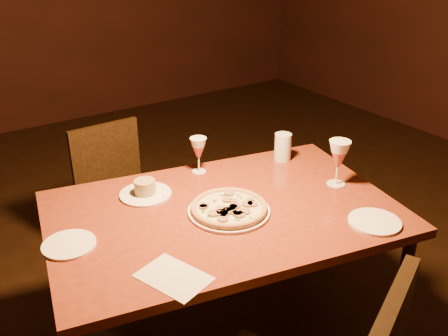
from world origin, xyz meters
TOP-DOWN VIEW (x-y plane):
  - dining_table at (0.04, 0.27)m, footprint 1.45×1.09m
  - chair_far at (-0.06, 1.11)m, footprint 0.39×0.39m
  - pizza_plate at (0.04, 0.24)m, footprint 0.31×0.31m
  - ramekin_saucer at (-0.16, 0.54)m, footprint 0.21×0.21m
  - wine_glass_far at (0.13, 0.60)m, footprint 0.07×0.07m
  - wine_glass_right at (0.54, 0.18)m, footprint 0.09×0.09m
  - water_tumbler at (0.52, 0.50)m, footprint 0.08×0.08m
  - side_plate_left at (-0.53, 0.36)m, footprint 0.18×0.18m
  - side_plate_near at (0.44, -0.12)m, footprint 0.19×0.19m
  - menu_card at (-0.32, 0.02)m, footprint 0.21×0.25m

SIDE VIEW (x-z plane):
  - chair_far at x=-0.06m, z-range 0.05..0.82m
  - dining_table at x=0.04m, z-range 0.29..0.99m
  - menu_card at x=-0.32m, z-range 0.70..0.71m
  - side_plate_left at x=-0.53m, z-range 0.70..0.71m
  - side_plate_near at x=0.44m, z-range 0.70..0.71m
  - pizza_plate at x=0.04m, z-range 0.70..0.74m
  - ramekin_saucer at x=-0.16m, z-range 0.69..0.76m
  - water_tumbler at x=0.52m, z-range 0.70..0.83m
  - wine_glass_far at x=0.13m, z-range 0.70..0.86m
  - wine_glass_right at x=0.54m, z-range 0.70..0.90m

